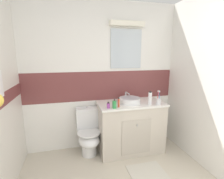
# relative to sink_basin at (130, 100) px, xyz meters

# --- Properties ---
(wall_back_tiled) EXTENTS (3.20, 0.20, 2.50)m
(wall_back_tiled) POSITION_rel_sink_basin_xyz_m (-0.39, 0.35, 0.36)
(wall_back_tiled) COLOR white
(wall_back_tiled) RESTS_ON ground_plane
(vanity_cabinet) EXTENTS (1.09, 0.60, 0.85)m
(vanity_cabinet) POSITION_rel_sink_basin_xyz_m (0.02, 0.01, -0.47)
(vanity_cabinet) COLOR beige
(vanity_cabinet) RESTS_ON ground_plane
(sink_basin) EXTENTS (0.35, 0.39, 0.15)m
(sink_basin) POSITION_rel_sink_basin_xyz_m (0.00, 0.00, 0.00)
(sink_basin) COLOR white
(sink_basin) RESTS_ON vanity_cabinet
(toilet) EXTENTS (0.37, 0.50, 0.78)m
(toilet) POSITION_rel_sink_basin_xyz_m (-0.69, 0.05, -0.54)
(toilet) COLOR white
(toilet) RESTS_ON ground_plane
(toothbrush_cup) EXTENTS (0.07, 0.07, 0.23)m
(toothbrush_cup) POSITION_rel_sink_basin_xyz_m (0.41, -0.21, 0.01)
(toothbrush_cup) COLOR white
(toothbrush_cup) RESTS_ON vanity_cabinet
(soap_dispenser) EXTENTS (0.06, 0.06, 0.15)m
(soap_dispenser) POSITION_rel_sink_basin_xyz_m (-0.32, -0.21, 0.01)
(soap_dispenser) COLOR green
(soap_dispenser) RESTS_ON vanity_cabinet
(shampoo_bottle_tall) EXTENTS (0.06, 0.06, 0.22)m
(shampoo_bottle_tall) POSITION_rel_sink_basin_xyz_m (0.27, -0.19, 0.06)
(shampoo_bottle_tall) COLOR white
(shampoo_bottle_tall) RESTS_ON vanity_cabinet
(perfume_flask_small) EXTENTS (0.04, 0.03, 0.09)m
(perfume_flask_small) POSITION_rel_sink_basin_xyz_m (-0.41, -0.19, -0.00)
(perfume_flask_small) COLOR #993F99
(perfume_flask_small) RESTS_ON vanity_cabinet
(toothpaste_tube_upright) EXTENTS (0.03, 0.03, 0.15)m
(toothpaste_tube_upright) POSITION_rel_sink_basin_xyz_m (-0.24, -0.18, 0.02)
(toothpaste_tube_upright) COLOR #D84C33
(toothpaste_tube_upright) RESTS_ON vanity_cabinet
(bath_mat) EXTENTS (0.50, 0.41, 0.01)m
(bath_mat) POSITION_rel_sink_basin_xyz_m (0.05, -0.63, -0.89)
(bath_mat) COLOR beige
(bath_mat) RESTS_ON ground_plane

